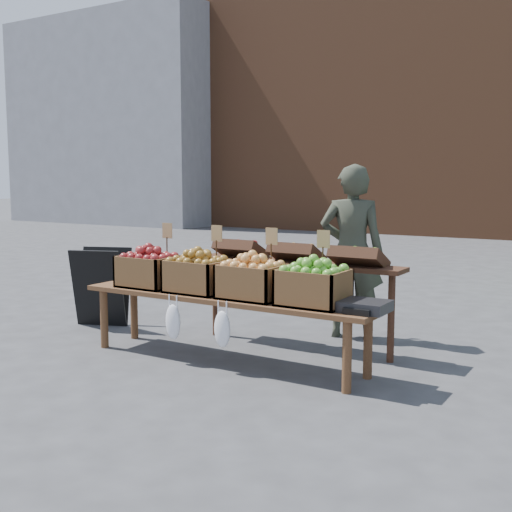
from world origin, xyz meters
The scene contains 11 objects.
ground centered at (0.00, 0.00, 0.00)m, with size 80.00×80.00×0.00m, color #424345.
grey_building centered at (-14.00, 13.00, 3.50)m, with size 8.00×3.00×7.00m, color gray.
vendor centered at (-0.33, 1.83, 0.84)m, with size 0.61×0.40×1.68m, color #33372A.
chalkboard_sign centered at (-2.77, 0.93, 0.41)m, with size 0.55×0.30×0.83m, color black, non-canonical shape.
back_table centered at (-0.59, 1.20, 0.52)m, with size 2.10×0.44×1.04m, color #3A2114, non-canonical shape.
display_bench centered at (-0.89, 0.48, 0.28)m, with size 2.70×0.56×0.57m, color #55341D, non-canonical shape.
crate_golden_apples centered at (-1.71, 0.48, 0.71)m, with size 0.50×0.40×0.28m, color maroon, non-canonical shape.
crate_russet_pears centered at (-1.16, 0.48, 0.71)m, with size 0.50×0.40×0.28m, color #A57628, non-canonical shape.
crate_red_apples centered at (-0.61, 0.48, 0.71)m, with size 0.50×0.40×0.28m, color gold, non-canonical shape.
crate_green_apples centered at (-0.06, 0.48, 0.71)m, with size 0.50×0.40×0.28m, color #457B22, non-canonical shape.
weighing_scale centered at (0.36, 0.48, 0.61)m, with size 0.34×0.30×0.08m, color black.
Camera 1 is at (2.11, -3.88, 1.54)m, focal length 45.00 mm.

